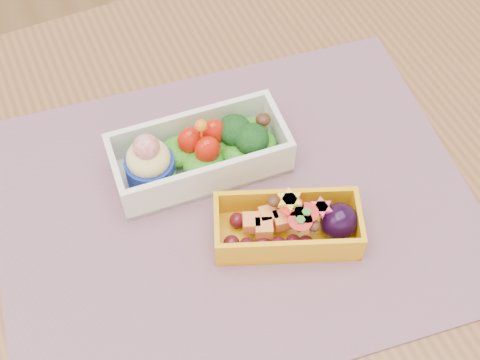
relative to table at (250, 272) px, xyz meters
name	(u,v)px	position (x,y,z in m)	size (l,w,h in m)	color
table	(250,272)	(0.00, 0.00, 0.00)	(1.20, 0.80, 0.75)	brown
placemat	(236,206)	(0.00, 0.03, 0.10)	(0.50, 0.39, 0.00)	gray
bento_white	(199,153)	(-0.02, 0.10, 0.13)	(0.20, 0.10, 0.08)	white
bento_yellow	(291,225)	(0.03, -0.02, 0.12)	(0.16, 0.12, 0.05)	#EBA40B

